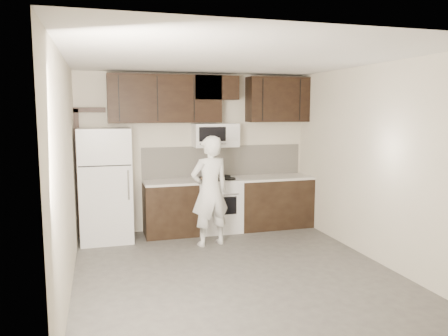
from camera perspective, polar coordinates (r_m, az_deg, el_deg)
name	(u,v)px	position (r m, az deg, el deg)	size (l,w,h in m)	color
floor	(235,272)	(5.81, 1.39, -13.38)	(4.50, 4.50, 0.00)	#494745
back_wall	(196,152)	(7.63, -3.68, 2.09)	(4.00, 4.00, 0.00)	beige
ceiling	(235,58)	(5.46, 1.49, 14.12)	(4.50, 4.50, 0.00)	white
counter_run	(234,204)	(7.63, 1.32, -4.70)	(2.95, 0.64, 0.91)	black
stove	(217,205)	(7.54, -0.88, -4.80)	(0.76, 0.66, 0.94)	silver
backsplash	(224,161)	(7.76, -0.05, 0.94)	(2.90, 0.02, 0.54)	beige
upper_cabinets	(210,98)	(7.48, -1.88, 9.14)	(3.48, 0.35, 0.78)	black
microwave	(215,135)	(7.50, -1.14, 4.30)	(0.76, 0.42, 0.40)	silver
refrigerator	(105,185)	(7.16, -15.22, -2.16)	(0.80, 0.76, 1.80)	silver
door_trim	(81,162)	(7.43, -18.21, 0.79)	(0.50, 0.08, 2.12)	black
saucepan	(205,175)	(7.55, -2.49, -0.86)	(0.27, 0.16, 0.15)	silver
baking_tray	(208,180)	(7.32, -2.06, -1.53)	(0.39, 0.29, 0.02)	black
pizza	(208,178)	(7.31, -2.06, -1.38)	(0.26, 0.26, 0.02)	#CEAE8A
person	(210,191)	(6.68, -1.86, -3.03)	(0.62, 0.41, 1.70)	white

